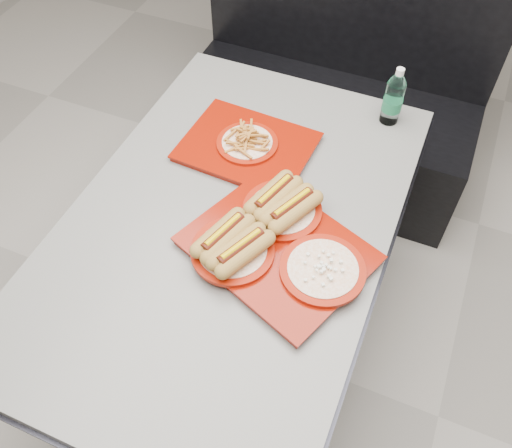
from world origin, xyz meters
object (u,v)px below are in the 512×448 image
at_px(diner_table, 231,253).
at_px(tray_near, 273,240).
at_px(booth_bench, 332,94).
at_px(tray_far, 247,144).
at_px(water_bottle, 393,99).

distance_m(diner_table, tray_near, 0.26).
height_order(booth_bench, tray_far, booth_bench).
relative_size(booth_bench, tray_near, 2.38).
xyz_separation_m(diner_table, booth_bench, (0.00, 1.09, -0.18)).
relative_size(diner_table, tray_near, 2.51).
bearing_deg(diner_table, tray_far, 102.88).
height_order(booth_bench, water_bottle, booth_bench).
bearing_deg(tray_far, water_bottle, 39.47).
bearing_deg(water_bottle, diner_table, -117.74).
relative_size(tray_near, tray_far, 1.36).
bearing_deg(booth_bench, tray_far, -94.64).
bearing_deg(tray_near, tray_far, 123.73).
bearing_deg(tray_far, booth_bench, 85.36).
distance_m(tray_far, water_bottle, 0.50).
height_order(tray_near, tray_far, tray_near).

